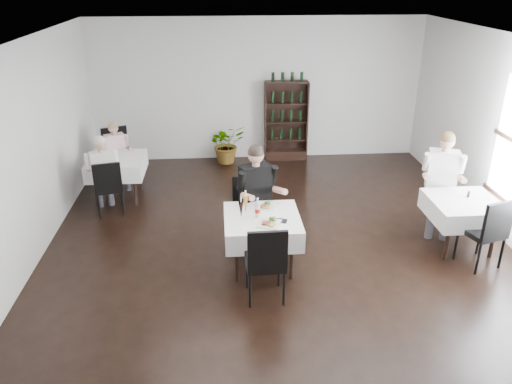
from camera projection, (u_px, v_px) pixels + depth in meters
The scene contains 23 objects.
room_shell at pixel (285, 166), 6.51m from camera, with size 9.00×9.00×9.00m.
wine_shelf at pixel (286, 122), 10.74m from camera, with size 0.90×0.28×1.75m.
main_table at pixel (262, 226), 6.85m from camera, with size 1.03×1.03×0.77m.
left_table at pixel (117, 166), 8.95m from camera, with size 0.98×0.98×0.77m.
right_table at pixel (463, 209), 7.33m from camera, with size 0.98×0.98×0.77m.
potted_tree at pixel (227, 144), 10.72m from camera, with size 0.75×0.65×0.84m, color #275F20.
main_chair_far at pixel (248, 206), 7.55m from camera, with size 0.47×0.47×1.01m.
main_chair_near at pixel (266, 259), 6.10m from camera, with size 0.50×0.50×1.06m.
left_chair_far at pixel (118, 152), 9.65m from camera, with size 0.65×0.65×1.08m.
left_chair_near at pixel (108, 185), 8.33m from camera, with size 0.54×0.54×0.98m.
right_chair_far at pixel (447, 200), 7.92m from camera, with size 0.49×0.49×0.88m.
right_chair_near at pixel (488, 229), 6.82m from camera, with size 0.61×0.61×1.06m.
diner_main at pixel (258, 191), 7.20m from camera, with size 0.69×0.73×1.59m.
diner_left_far at pixel (117, 150), 9.37m from camera, with size 0.57×0.60×1.28m.
diner_left_near at pixel (103, 168), 8.33m from camera, with size 0.60×0.64×1.40m.
diner_right_far at pixel (442, 175), 7.70m from camera, with size 0.68×0.73×1.62m.
plate_far at pixel (265, 206), 7.04m from camera, with size 0.26×0.26×0.08m.
plate_near at pixel (269, 223), 6.57m from camera, with size 0.37×0.37×0.09m.
pilsner_dark at pixel (241, 209), 6.71m from camera, with size 0.07×0.07×0.30m.
pilsner_lager at pixel (246, 204), 6.83m from camera, with size 0.08×0.08×0.34m.
coke_bottle at pixel (258, 209), 6.73m from camera, with size 0.07×0.07×0.28m.
napkin_cutlery at pixel (281, 221), 6.67m from camera, with size 0.19×0.17×0.02m.
pepper_mill at pixel (468, 194), 7.35m from camera, with size 0.04×0.04×0.09m, color black.
Camera 1 is at (-0.85, -6.03, 3.85)m, focal length 35.00 mm.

